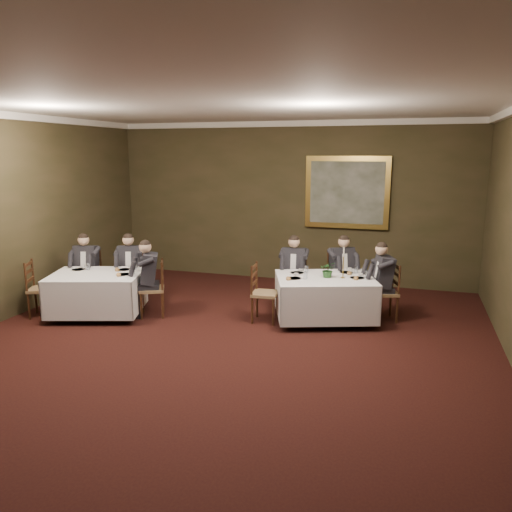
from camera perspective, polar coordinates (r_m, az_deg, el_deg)
The scene contains 25 objects.
ground at distance 6.92m, azimuth -6.34°, elevation -12.48°, with size 10.00×10.00×0.00m, color black.
ceiling at distance 6.35m, azimuth -7.08°, elevation 17.70°, with size 8.00×10.00×0.10m, color silver.
back_wall at distance 11.12m, azimuth 3.86°, elevation 6.11°, with size 8.00×0.10×3.50m, color #312F18.
crown_molding at distance 6.35m, azimuth -7.07°, elevation 17.17°, with size 8.00×10.00×0.12m.
table_main at distance 8.60m, azimuth 7.86°, elevation -4.45°, with size 1.95×1.71×0.67m.
table_second at distance 9.20m, azimuth -17.71°, elevation -3.84°, with size 1.83×1.59×0.67m.
chair_main_backleft at distance 9.39m, azimuth 4.36°, elevation -4.05°, with size 0.47×0.45×1.00m.
diner_main_backleft at distance 9.32m, azimuth 4.37°, elevation -2.72°, with size 0.44×0.51×1.35m.
chair_main_backright at distance 9.52m, azimuth 9.58°, elevation -3.96°, with size 0.60×0.59×1.00m.
diner_main_backright at distance 9.45m, azimuth 9.66°, elevation -2.65°, with size 0.60×0.62×1.35m.
chair_main_endleft at distance 8.54m, azimuth 0.95°, elevation -5.62°, with size 0.45×0.47×1.00m.
chair_main_endright at distance 8.88m, azimuth 14.43°, elevation -5.32°, with size 0.54×0.55×1.00m.
diner_main_endright at distance 8.81m, azimuth 14.44°, elevation -3.90°, with size 0.58×0.53×1.35m.
chair_sec_backleft at distance 10.10m, azimuth -18.55°, elevation -3.51°, with size 0.52×0.50×1.00m.
diner_sec_backleft at distance 10.03m, azimuth -18.66°, elevation -2.27°, with size 0.49×0.55×1.35m.
chair_sec_backright at distance 9.87m, azimuth -14.00°, elevation -3.59°, with size 0.54×0.53×1.00m.
diner_sec_backright at distance 9.80m, azimuth -14.08°, elevation -2.32°, with size 0.52×0.57×1.35m.
chair_sec_endright at distance 9.00m, azimuth -11.70°, elevation -4.96°, with size 0.57×0.58×1.00m.
diner_sec_endright at distance 8.94m, azimuth -11.83°, elevation -3.56°, with size 0.61×0.57×1.35m.
chair_sec_endleft at distance 9.58m, azimuth -23.23°, elevation -4.66°, with size 0.56×0.57×1.00m.
centerpiece at distance 8.49m, azimuth 8.24°, elevation -1.46°, with size 0.26×0.23×0.29m, color #2D5926.
candlestick at distance 8.48m, azimuth 9.94°, elevation -1.18°, with size 0.08×0.08×0.54m.
place_setting_table_main at distance 8.80m, azimuth 5.11°, elevation -1.70°, with size 0.33×0.31×0.14m.
place_setting_table_second at distance 9.54m, azimuth -19.28°, elevation -1.26°, with size 0.33×0.31×0.14m.
painting at distance 10.81m, azimuth 10.36°, elevation 7.15°, with size 1.77×0.09×1.52m.
Camera 1 is at (2.58, -5.77, 2.82)m, focal length 35.00 mm.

